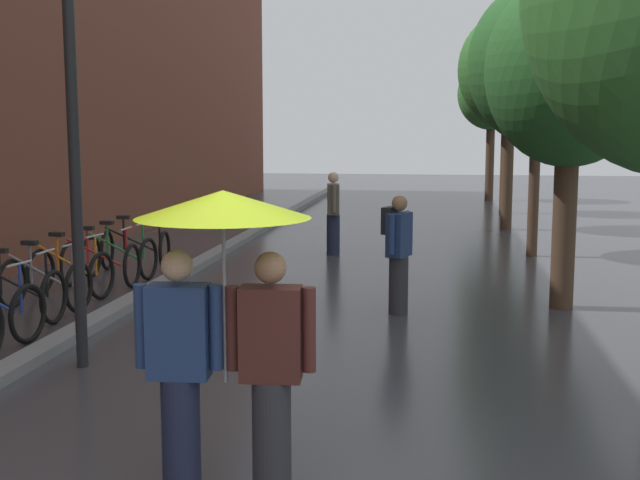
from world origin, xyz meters
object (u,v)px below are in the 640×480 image
at_px(street_tree_2, 538,64).
at_px(parked_bicycle_6, 101,263).
at_px(parked_bicycle_4, 45,284).
at_px(street_tree_3, 511,71).
at_px(parked_bicycle_3, 16,294).
at_px(parked_bicycle_5, 70,272).
at_px(pedestrian_walking_midground, 398,251).
at_px(pedestrian_walking_far, 333,213).
at_px(parked_bicycle_8, 136,249).
at_px(street_tree_5, 492,95).
at_px(street_tree_1, 571,72).
at_px(couple_under_umbrella, 224,294).
at_px(street_tree_4, 506,90).
at_px(street_lamp_post, 73,113).
at_px(parked_bicycle_7, 119,256).

relative_size(street_tree_2, parked_bicycle_6, 4.76).
bearing_deg(parked_bicycle_4, street_tree_3, 55.53).
height_order(parked_bicycle_3, parked_bicycle_5, same).
distance_m(parked_bicycle_5, pedestrian_walking_midground, 4.85).
bearing_deg(pedestrian_walking_far, parked_bicycle_5, -125.61).
height_order(street_tree_2, parked_bicycle_8, street_tree_2).
bearing_deg(parked_bicycle_5, street_tree_5, 67.93).
xyz_separation_m(parked_bicycle_4, pedestrian_walking_midground, (4.76, 0.54, 0.48)).
height_order(street_tree_5, pedestrian_walking_midground, street_tree_5).
bearing_deg(pedestrian_walking_midground, street_tree_5, 82.76).
bearing_deg(street_tree_1, parked_bicycle_8, 163.40).
height_order(parked_bicycle_8, couple_under_umbrella, couple_under_umbrella).
bearing_deg(street_tree_1, street_tree_5, 89.90).
distance_m(parked_bicycle_4, parked_bicycle_8, 3.27).
bearing_deg(parked_bicycle_3, street_tree_5, 69.67).
distance_m(parked_bicycle_5, parked_bicycle_8, 2.37).
height_order(street_tree_3, pedestrian_walking_far, street_tree_3).
distance_m(street_tree_4, pedestrian_walking_midground, 14.01).
relative_size(street_tree_5, pedestrian_walking_far, 3.01).
relative_size(parked_bicycle_4, parked_bicycle_5, 0.98).
height_order(street_tree_4, parked_bicycle_8, street_tree_4).
relative_size(street_tree_5, parked_bicycle_5, 4.19).
bearing_deg(street_tree_2, street_lamp_post, -123.52).
bearing_deg(street_tree_1, street_tree_2, 88.65).
bearing_deg(street_tree_2, street_tree_5, 90.37).
bearing_deg(parked_bicycle_8, parked_bicycle_3, -91.15).
bearing_deg(parked_bicycle_6, pedestrian_walking_far, 50.15).
height_order(parked_bicycle_7, pedestrian_walking_far, pedestrian_walking_far).
bearing_deg(pedestrian_walking_far, parked_bicycle_3, -117.89).
distance_m(street_tree_2, parked_bicycle_5, 9.30).
distance_m(street_tree_1, parked_bicycle_8, 7.79).
height_order(street_tree_2, street_tree_4, street_tree_2).
bearing_deg(street_tree_3, parked_bicycle_8, -135.24).
bearing_deg(street_tree_4, parked_bicycle_8, -123.42).
xyz_separation_m(parked_bicycle_4, street_lamp_post, (1.63, -2.41, 2.25)).
relative_size(street_tree_2, street_lamp_post, 1.15).
relative_size(couple_under_umbrella, street_lamp_post, 0.46).
relative_size(street_tree_3, parked_bicycle_3, 4.86).
bearing_deg(couple_under_umbrella, street_tree_3, 78.73).
height_order(parked_bicycle_5, parked_bicycle_6, same).
relative_size(street_tree_2, pedestrian_walking_midground, 3.27).
bearing_deg(parked_bicycle_4, couple_under_umbrella, -52.87).
height_order(street_tree_2, pedestrian_walking_far, street_tree_2).
height_order(street_tree_4, pedestrian_walking_midground, street_tree_4).
height_order(street_tree_1, street_tree_2, street_tree_2).
xyz_separation_m(street_tree_4, parked_bicycle_3, (-7.21, -14.77, -3.18)).
bearing_deg(parked_bicycle_6, parked_bicycle_5, -98.72).
bearing_deg(couple_under_umbrella, parked_bicycle_5, 123.18).
relative_size(street_tree_3, street_tree_5, 1.08).
height_order(street_tree_5, parked_bicycle_7, street_tree_5).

